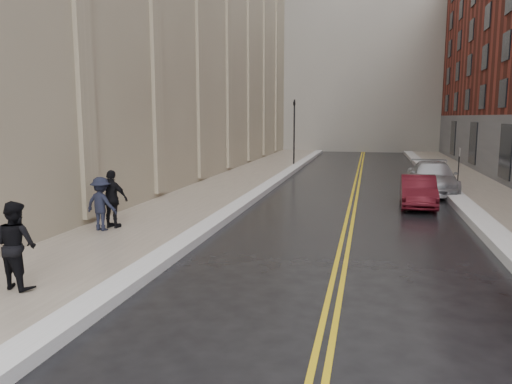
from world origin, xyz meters
The scene contains 15 objects.
ground centered at (0.00, 0.00, 0.00)m, with size 160.00×160.00×0.00m, color black.
sidewalk_left centered at (-4.50, 16.00, 0.07)m, with size 4.00×64.00×0.15m, color gray.
sidewalk_right centered at (9.00, 16.00, 0.07)m, with size 3.00×64.00×0.15m, color gray.
lane_stripe_a centered at (2.38, 16.00, 0.00)m, with size 0.12×64.00×0.01m, color gold.
lane_stripe_b centered at (2.62, 16.00, 0.00)m, with size 0.12×64.00×0.01m, color gold.
snow_ridge_left centered at (-2.20, 16.00, 0.13)m, with size 0.70×60.80×0.26m, color silver.
snow_ridge_right centered at (7.15, 16.00, 0.15)m, with size 0.85×60.80×0.30m, color silver.
traffic_signal centered at (-2.60, 30.00, 3.08)m, with size 0.18×0.15×5.20m.
parking_sign_far centered at (7.90, 20.00, 1.36)m, with size 0.06×0.35×2.23m.
car_maroon centered at (5.27, 13.82, 0.68)m, with size 1.44×4.14×1.36m, color #440C14.
car_silver_near centered at (6.37, 18.11, 0.80)m, with size 2.23×5.49×1.59m, color #A9ABB1.
car_silver_far centered at (6.22, 19.93, 0.63)m, with size 2.10×4.56×1.27m, color #A0A2A8.
pedestrian_a centered at (-4.32, 0.49, 1.12)m, with size 0.94×0.74×1.94m, color black.
pedestrian_b centered at (-5.46, 6.03, 1.04)m, with size 1.15×0.66×1.78m, color black.
pedestrian_c centered at (-5.28, 6.46, 1.14)m, with size 1.16×0.48×1.97m, color black.
Camera 1 is at (3.14, -8.68, 3.89)m, focal length 35.00 mm.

